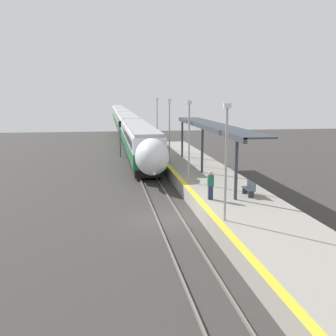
{
  "coord_description": "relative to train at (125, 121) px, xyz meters",
  "views": [
    {
      "loc": [
        -3.52,
        -23.46,
        7.22
      ],
      "look_at": [
        0.61,
        4.43,
        2.26
      ],
      "focal_mm": 45.0,
      "sensor_mm": 36.0,
      "label": 1
    }
  ],
  "objects": [
    {
      "name": "lamppost_far",
      "position": [
        2.3,
        -40.45,
        1.97
      ],
      "size": [
        0.36,
        0.2,
        5.85
      ],
      "color": "#9E9EA3",
      "rests_on": "platform_right"
    },
    {
      "name": "station_canopy",
      "position": [
        4.7,
        -46.1,
        2.33
      ],
      "size": [
        2.02,
        20.95,
        3.91
      ],
      "color": "#333842",
      "rests_on": "platform_right"
    },
    {
      "name": "person_waiting",
      "position": [
        2.63,
        -54.81,
        -0.45
      ],
      "size": [
        0.36,
        0.23,
        1.72
      ],
      "color": "navy",
      "rests_on": "platform_right"
    },
    {
      "name": "lamppost_near",
      "position": [
        2.3,
        -59.09,
        1.97
      ],
      "size": [
        0.36,
        0.2,
        5.85
      ],
      "color": "#9E9EA3",
      "rests_on": "platform_right"
    },
    {
      "name": "lamppost_mid",
      "position": [
        2.3,
        -49.77,
        1.97
      ],
      "size": [
        0.36,
        0.2,
        5.85
      ],
      "color": "#9E9EA3",
      "rests_on": "platform_right"
    },
    {
      "name": "train",
      "position": [
        0.0,
        0.0,
        0.0
      ],
      "size": [
        2.8,
        96.99,
        4.01
      ],
      "color": "black",
      "rests_on": "ground_plane"
    },
    {
      "name": "rail_left",
      "position": [
        -0.72,
        -55.42,
        -2.22
      ],
      "size": [
        0.08,
        90.0,
        0.15
      ],
      "primitive_type": "cube",
      "color": "slate",
      "rests_on": "ground_plane"
    },
    {
      "name": "rail_right",
      "position": [
        0.72,
        -55.42,
        -2.22
      ],
      "size": [
        0.08,
        90.0,
        0.15
      ],
      "primitive_type": "cube",
      "color": "slate",
      "rests_on": "ground_plane"
    },
    {
      "name": "platform_bench",
      "position": [
        5.28,
        -54.23,
        -0.88
      ],
      "size": [
        0.44,
        1.5,
        0.89
      ],
      "color": "#2D333D",
      "rests_on": "platform_right"
    },
    {
      "name": "railway_signal",
      "position": [
        -1.9,
        -30.01,
        0.27
      ],
      "size": [
        0.28,
        0.28,
        4.19
      ],
      "color": "#59595E",
      "rests_on": "ground_plane"
    },
    {
      "name": "platform_right",
      "position": [
        4.32,
        -55.42,
        -1.82
      ],
      "size": [
        5.17,
        64.0,
        0.96
      ],
      "color": "gray",
      "rests_on": "ground_plane"
    },
    {
      "name": "lamppost_farthest",
      "position": [
        2.3,
        -31.13,
        1.97
      ],
      "size": [
        0.36,
        0.2,
        5.85
      ],
      "color": "#9E9EA3",
      "rests_on": "platform_right"
    },
    {
      "name": "ground_plane",
      "position": [
        0.0,
        -55.42,
        -2.3
      ],
      "size": [
        120.0,
        120.0,
        0.0
      ],
      "primitive_type": "plane",
      "color": "#383533"
    }
  ]
}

